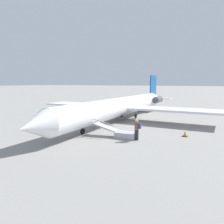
{
  "coord_description": "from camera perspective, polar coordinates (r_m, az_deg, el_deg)",
  "views": [
    {
      "loc": [
        24.33,
        11.47,
        4.71
      ],
      "look_at": [
        3.78,
        0.75,
        1.59
      ],
      "focal_mm": 35.0,
      "sensor_mm": 36.0,
      "label": 1
    }
  ],
  "objects": [
    {
      "name": "ground_plane",
      "position": [
        27.31,
        2.27,
        -2.26
      ],
      "size": [
        600.0,
        600.0,
        0.0
      ],
      "primitive_type": "plane",
      "color": "gray"
    },
    {
      "name": "airplane_main",
      "position": [
        27.85,
        3.06,
        1.63
      ],
      "size": [
        30.71,
        23.49,
        5.97
      ],
      "rotation": [
        0.0,
        0.0,
        0.0
      ],
      "color": "white",
      "rests_on": "ground"
    },
    {
      "name": "boarding_stairs",
      "position": [
        18.98,
        2.62,
        -5.59
      ],
      "size": [
        1.11,
        4.02,
        1.55
      ],
      "rotation": [
        0.0,
        0.0,
        -1.57
      ],
      "color": "#B2B2B7",
      "rests_on": "ground"
    },
    {
      "name": "passenger",
      "position": [
        18.08,
        6.57,
        -4.21
      ],
      "size": [
        0.36,
        0.54,
        1.74
      ],
      "rotation": [
        0.0,
        0.0,
        -1.57
      ],
      "color": "#23232D",
      "rests_on": "ground"
    },
    {
      "name": "traffic_cone_near_stairs",
      "position": [
        20.37,
        18.52,
        -5.44
      ],
      "size": [
        0.45,
        0.45,
        0.5
      ],
      "color": "black",
      "rests_on": "ground"
    }
  ]
}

